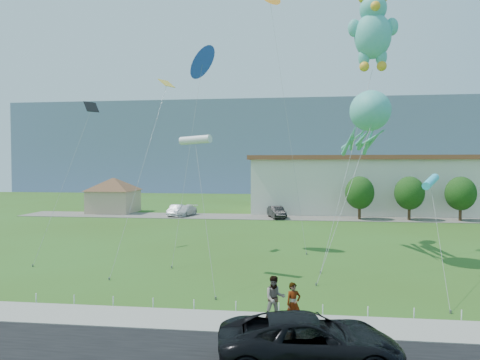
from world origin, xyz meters
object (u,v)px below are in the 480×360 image
at_px(parked_car_white, 185,211).
at_px(pavilion, 114,192).
at_px(pedestrian_left, 293,304).
at_px(pedestrian_right, 275,298).
at_px(parked_car_black, 277,212).
at_px(warehouse, 463,184).
at_px(parked_car_silver, 176,210).
at_px(suv, 310,341).
at_px(octopus_kite, 367,121).
at_px(teddy_bear_kite, 373,30).

bearing_deg(parked_car_white, pavilion, 178.26).
xyz_separation_m(pavilion, pedestrian_left, (25.66, -40.86, -2.03)).
relative_size(pedestrian_right, parked_car_white, 0.41).
xyz_separation_m(pedestrian_left, parked_car_black, (-2.05, 36.94, -0.18)).
distance_m(pavilion, parked_car_black, 24.04).
relative_size(warehouse, parked_car_silver, 13.97).
relative_size(warehouse, pedestrian_left, 34.13).
distance_m(warehouse, pedestrian_left, 52.90).
height_order(pedestrian_right, parked_car_silver, pedestrian_right).
relative_size(warehouse, parked_car_black, 13.36).
bearing_deg(suv, parked_car_black, -3.62).
bearing_deg(parked_car_white, octopus_kite, -37.43).
xyz_separation_m(suv, parked_car_white, (-14.90, 41.44, -0.18)).
bearing_deg(pavilion, teddy_bear_kite, -36.17).
xyz_separation_m(suv, pedestrian_left, (-0.53, 3.60, 0.08)).
bearing_deg(parked_car_black, pavilion, 154.45).
height_order(warehouse, pedestrian_left, warehouse).
xyz_separation_m(pavilion, suv, (26.20, -44.47, -2.11)).
distance_m(pedestrian_left, teddy_bear_kite, 24.97).
relative_size(parked_car_white, teddy_bear_kite, 0.23).
bearing_deg(pavilion, pedestrian_right, -58.39).
xyz_separation_m(parked_car_black, teddy_bear_kite, (8.33, -19.43, 16.84)).
bearing_deg(octopus_kite, parked_car_white, 129.31).
distance_m(suv, parked_car_silver, 44.47).
bearing_deg(parked_car_silver, parked_car_white, -0.25).
bearing_deg(pedestrian_left, pavilion, 96.97).
bearing_deg(parked_car_white, parked_car_black, 9.11).
bearing_deg(warehouse, pavilion, -173.16).
relative_size(parked_car_silver, teddy_bear_kite, 0.21).
bearing_deg(suv, parked_car_silver, 13.97).
relative_size(pedestrian_left, teddy_bear_kite, 0.09).
bearing_deg(warehouse, parked_car_black, -159.39).
bearing_deg(octopus_kite, teddy_bear_kite, 75.11).
distance_m(pavilion, teddy_bear_kite, 42.18).
relative_size(warehouse, pedestrian_right, 31.75).
distance_m(pedestrian_right, teddy_bear_kite, 24.81).
bearing_deg(pedestrian_right, pavilion, 108.59).
distance_m(suv, parked_car_white, 44.04).
height_order(parked_car_silver, teddy_bear_kite, teddy_bear_kite).
bearing_deg(suv, pedestrian_right, 10.86).
height_order(suv, octopus_kite, octopus_kite).
xyz_separation_m(pedestrian_right, octopus_kite, (6.10, 13.34, 8.94)).
distance_m(parked_car_silver, parked_car_black, 13.56).
bearing_deg(octopus_kite, parked_car_silver, 130.97).
relative_size(suv, parked_car_white, 1.33).
relative_size(pedestrian_right, octopus_kite, 0.15).
bearing_deg(parked_car_white, teddy_bear_kite, -31.28).
bearing_deg(parked_car_silver, parked_car_black, -3.54).
bearing_deg(pedestrian_right, teddy_bear_kite, 54.41).
height_order(warehouse, parked_car_silver, warehouse).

